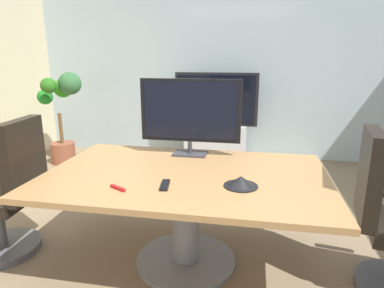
# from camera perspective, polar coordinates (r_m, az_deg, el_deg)

# --- Properties ---
(ground_plane) EXTENTS (7.06, 7.06, 0.00)m
(ground_plane) POSITION_cam_1_polar(r_m,az_deg,el_deg) (2.70, 0.26, -19.86)
(ground_plane) COLOR #7A664C
(wall_back_glass_partition) EXTENTS (6.06, 0.10, 2.68)m
(wall_back_glass_partition) POSITION_cam_1_polar(r_m,az_deg,el_deg) (5.21, 6.40, 12.50)
(wall_back_glass_partition) COLOR #9EB2B7
(wall_back_glass_partition) RESTS_ON ground
(conference_table) EXTENTS (2.00, 1.28, 0.72)m
(conference_table) POSITION_cam_1_polar(r_m,az_deg,el_deg) (2.47, -1.08, -8.62)
(conference_table) COLOR olive
(conference_table) RESTS_ON ground
(office_chair_left) EXTENTS (0.61, 0.59, 1.09)m
(office_chair_left) POSITION_cam_1_polar(r_m,az_deg,el_deg) (2.99, -28.85, -8.31)
(office_chair_left) COLOR #4C4C51
(office_chair_left) RESTS_ON ground
(tv_monitor) EXTENTS (0.84, 0.18, 0.64)m
(tv_monitor) POSITION_cam_1_polar(r_m,az_deg,el_deg) (2.78, -0.31, 5.36)
(tv_monitor) COLOR #333338
(tv_monitor) RESTS_ON conference_table
(wall_display_unit) EXTENTS (1.20, 0.36, 1.31)m
(wall_display_unit) POSITION_cam_1_polar(r_m,az_deg,el_deg) (4.99, 4.06, 2.07)
(wall_display_unit) COLOR #B7BABC
(wall_display_unit) RESTS_ON ground
(potted_plant) EXTENTS (0.69, 0.62, 1.32)m
(potted_plant) POSITION_cam_1_polar(r_m,az_deg,el_deg) (5.18, -21.27, 5.49)
(potted_plant) COLOR brown
(potted_plant) RESTS_ON ground
(conference_phone) EXTENTS (0.22, 0.22, 0.07)m
(conference_phone) POSITION_cam_1_polar(r_m,az_deg,el_deg) (2.18, 8.34, -6.42)
(conference_phone) COLOR black
(conference_phone) RESTS_ON conference_table
(remote_control) EXTENTS (0.07, 0.18, 0.02)m
(remote_control) POSITION_cam_1_polar(r_m,az_deg,el_deg) (2.17, -4.63, -6.98)
(remote_control) COLOR black
(remote_control) RESTS_ON conference_table
(whiteboard_marker) EXTENTS (0.12, 0.08, 0.02)m
(whiteboard_marker) POSITION_cam_1_polar(r_m,az_deg,el_deg) (2.17, -12.52, -7.33)
(whiteboard_marker) COLOR red
(whiteboard_marker) RESTS_ON conference_table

